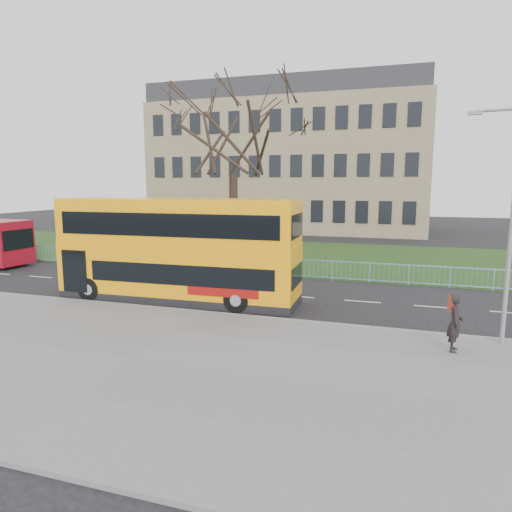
{
  "coord_description": "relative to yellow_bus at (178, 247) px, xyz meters",
  "views": [
    {
      "loc": [
        7.48,
        -18.04,
        5.3
      ],
      "look_at": [
        1.41,
        1.0,
        2.09
      ],
      "focal_mm": 32.0,
      "sensor_mm": 36.0,
      "label": 1
    }
  ],
  "objects": [
    {
      "name": "kerb",
      "position": [
        2.01,
        -1.7,
        -2.37
      ],
      "size": [
        80.0,
        0.2,
        0.14
      ],
      "primitive_type": "cube",
      "color": "gray",
      "rests_on": "ground"
    },
    {
      "name": "pedestrian",
      "position": [
        11.23,
        -3.39,
        -1.42
      ],
      "size": [
        0.49,
        0.7,
        1.81
      ],
      "primitive_type": "imported",
      "rotation": [
        0.0,
        0.0,
        1.48
      ],
      "color": "black",
      "rests_on": "pavement"
    },
    {
      "name": "bare_tree",
      "position": [
        -0.99,
        9.85,
        4.52
      ],
      "size": [
        9.63,
        9.63,
        13.76
      ],
      "primitive_type": null,
      "color": "black",
      "rests_on": "grass_verge"
    },
    {
      "name": "grass_verge",
      "position": [
        2.01,
        14.15,
        -2.4
      ],
      "size": [
        80.0,
        15.4,
        0.08
      ],
      "primitive_type": "cube",
      "color": "#1F3D16",
      "rests_on": "ground"
    },
    {
      "name": "civic_building",
      "position": [
        -2.99,
        34.85,
        4.56
      ],
      "size": [
        30.0,
        15.0,
        14.0
      ],
      "primitive_type": "cube",
      "color": "#826F52",
      "rests_on": "ground"
    },
    {
      "name": "pavement",
      "position": [
        2.01,
        -6.9,
        -2.38
      ],
      "size": [
        80.0,
        10.5,
        0.12
      ],
      "primitive_type": "cube",
      "color": "slate",
      "rests_on": "ground"
    },
    {
      "name": "yellow_bus",
      "position": [
        0.0,
        0.0,
        0.0
      ],
      "size": [
        10.94,
        2.89,
        4.56
      ],
      "rotation": [
        0.0,
        0.0,
        0.03
      ],
      "color": "#FFA10A",
      "rests_on": "ground"
    },
    {
      "name": "street_lamp",
      "position": [
        12.73,
        -2.14,
        1.76
      ],
      "size": [
        1.57,
        0.41,
        7.45
      ],
      "rotation": [
        0.0,
        0.0,
        -0.17
      ],
      "color": "gray",
      "rests_on": "pavement"
    },
    {
      "name": "ground",
      "position": [
        2.01,
        -0.15,
        -2.44
      ],
      "size": [
        120.0,
        120.0,
        0.0
      ],
      "primitive_type": "plane",
      "color": "black",
      "rests_on": "ground"
    },
    {
      "name": "guard_railing",
      "position": [
        2.01,
        6.45,
        -1.89
      ],
      "size": [
        40.0,
        0.12,
        1.1
      ],
      "primitive_type": null,
      "color": "#78B2D6",
      "rests_on": "ground"
    }
  ]
}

